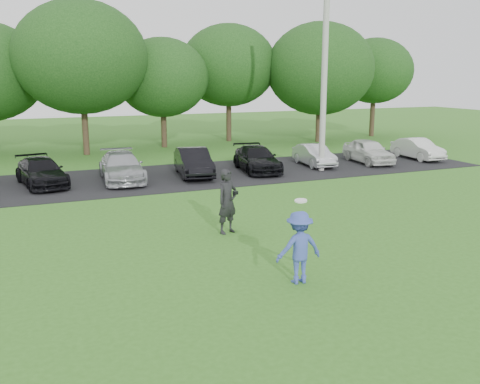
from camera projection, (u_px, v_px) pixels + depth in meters
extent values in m
plane|color=#356B1E|center=(299.00, 277.00, 12.33)|extent=(100.00, 100.00, 0.00)
cube|color=black|center=(158.00, 178.00, 24.02)|extent=(32.00, 6.50, 0.03)
cylinder|color=#ABACA6|center=(325.00, 59.00, 24.67)|extent=(0.28, 0.28, 10.54)
imported|color=#3C4FAA|center=(299.00, 247.00, 11.86)|extent=(1.09, 0.66, 1.64)
cylinder|color=white|center=(301.00, 201.00, 11.31)|extent=(0.27, 0.27, 0.07)
imported|color=black|center=(227.00, 201.00, 15.57)|extent=(0.81, 0.68, 1.90)
cube|color=black|center=(235.00, 193.00, 15.41)|extent=(0.17, 0.14, 0.10)
imported|color=black|center=(41.00, 172.00, 22.19)|extent=(2.20, 4.12, 1.13)
imported|color=#A5A7AC|center=(122.00, 167.00, 23.16)|extent=(2.01, 4.33, 1.22)
imported|color=black|center=(194.00, 162.00, 24.25)|extent=(1.86, 3.95, 1.25)
imported|color=black|center=(257.00, 159.00, 25.49)|extent=(2.19, 4.21, 1.16)
imported|color=#B7B9BF|center=(314.00, 155.00, 27.00)|extent=(1.47, 3.34, 1.07)
imported|color=silver|center=(368.00, 151.00, 27.84)|extent=(1.88, 3.77, 1.23)
imported|color=silver|center=(418.00, 149.00, 29.10)|extent=(1.33, 3.43, 1.11)
cylinder|color=#38281C|center=(85.00, 131.00, 30.70)|extent=(0.36, 0.36, 2.70)
ellipsoid|color=#214C19|center=(81.00, 57.00, 29.80)|extent=(7.42, 7.42, 6.31)
cylinder|color=#38281C|center=(164.00, 130.00, 33.91)|extent=(0.36, 0.36, 2.20)
ellipsoid|color=#214C19|center=(162.00, 77.00, 33.21)|extent=(5.76, 5.76, 4.90)
cylinder|color=#38281C|center=(229.00, 121.00, 37.02)|extent=(0.36, 0.36, 2.70)
ellipsoid|color=#214C19|center=(229.00, 65.00, 36.20)|extent=(6.50, 6.50, 5.53)
cylinder|color=#38281C|center=(318.00, 126.00, 36.65)|extent=(0.36, 0.36, 2.20)
ellipsoid|color=#214C19|center=(320.00, 69.00, 35.82)|extent=(7.24, 7.24, 6.15)
cylinder|color=#38281C|center=(372.00, 118.00, 39.94)|extent=(0.36, 0.36, 2.70)
ellipsoid|color=#214C19|center=(375.00, 71.00, 39.20)|extent=(5.58, 5.58, 4.74)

